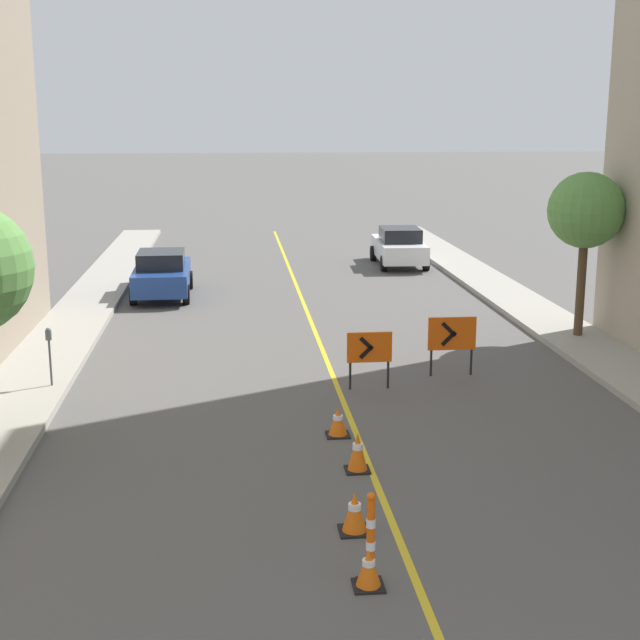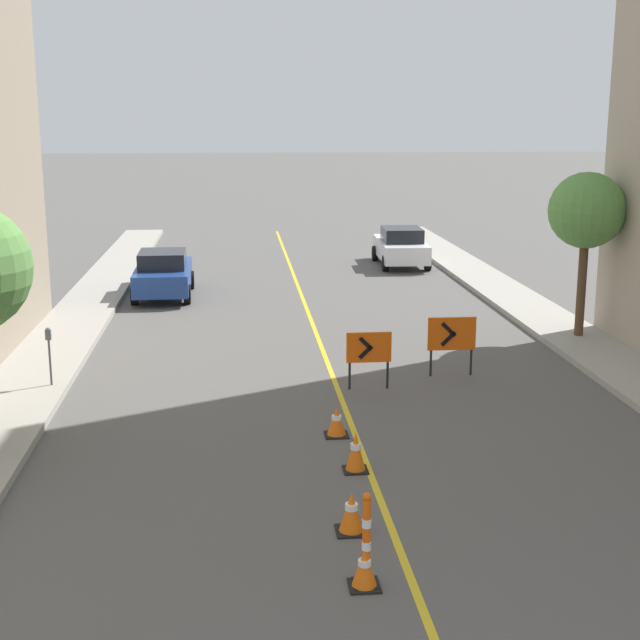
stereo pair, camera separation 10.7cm
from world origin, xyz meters
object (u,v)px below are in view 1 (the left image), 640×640
traffic_cone_third (355,512)px  arrow_barricade_secondary (452,335)px  traffic_cone_second (369,568)px  delineator_post_front (371,545)px  arrow_barricade_primary (369,350)px  parking_meter_near_curb (49,345)px  traffic_cone_fourth (358,452)px  street_tree_right_near (586,212)px  parked_car_curb_mid (399,246)px  parked_car_curb_near (162,274)px  traffic_cone_fifth (338,422)px

traffic_cone_third → arrow_barricade_secondary: arrow_barricade_secondary is taller
traffic_cone_second → delineator_post_front: bearing=56.8°
arrow_barricade_primary → parking_meter_near_curb: bearing=175.8°
traffic_cone_second → traffic_cone_fourth: size_ratio=0.77×
traffic_cone_second → delineator_post_front: delineator_post_front is taller
traffic_cone_fourth → delineator_post_front: 3.88m
traffic_cone_second → traffic_cone_third: 1.59m
street_tree_right_near → parked_car_curb_mid: bearing=101.1°
traffic_cone_second → delineator_post_front: size_ratio=0.42×
arrow_barricade_primary → arrow_barricade_secondary: 2.27m
traffic_cone_fourth → arrow_barricade_secondary: arrow_barricade_secondary is taller
delineator_post_front → street_tree_right_near: (7.71, 12.39, 2.97)m
parked_car_curb_near → parked_car_curb_mid: bearing=30.5°
traffic_cone_third → arrow_barricade_primary: (1.31, 7.03, 0.60)m
traffic_cone_third → parked_car_curb_near: (-4.09, 18.16, 0.49)m
parking_meter_near_curb → traffic_cone_fifth: bearing=-29.3°
traffic_cone_second → traffic_cone_fifth: size_ratio=0.95×
delineator_post_front → arrow_barricade_primary: bearing=81.3°
traffic_cone_second → street_tree_right_near: size_ratio=0.12×
delineator_post_front → parked_car_curb_mid: (5.17, 25.33, 0.23)m
traffic_cone_fifth → parked_car_curb_near: 14.74m
traffic_cone_fourth → street_tree_right_near: bearing=49.4°
parked_car_curb_near → parking_meter_near_curb: size_ratio=3.28×
traffic_cone_fifth → parking_meter_near_curb: parking_meter_near_curb is taller
delineator_post_front → parked_car_curb_mid: bearing=78.5°
traffic_cone_fourth → parked_car_curb_mid: (4.79, 21.48, 0.45)m
traffic_cone_fourth → parking_meter_near_curb: parking_meter_near_curb is taller
traffic_cone_fourth → parked_car_curb_near: (-4.46, 15.86, 0.45)m
parked_car_curb_near → traffic_cone_fifth: bearing=-73.7°
arrow_barricade_primary → street_tree_right_near: bearing=30.1°
traffic_cone_third → arrow_barricade_primary: bearing=79.5°
traffic_cone_second → traffic_cone_fourth: bearing=84.0°
traffic_cone_second → arrow_barricade_primary: arrow_barricade_primary is taller
parking_meter_near_curb → parked_car_curb_near: bearing=81.0°
delineator_post_front → street_tree_right_near: street_tree_right_near is taller
traffic_cone_third → traffic_cone_fifth: (0.25, 4.08, -0.03)m
delineator_post_front → street_tree_right_near: size_ratio=0.29×
traffic_cone_second → traffic_cone_fourth: (0.41, 3.90, 0.08)m
traffic_cone_fifth → arrow_barricade_primary: (1.06, 2.95, 0.63)m
parking_meter_near_curb → street_tree_right_near: 14.11m
parked_car_curb_near → parking_meter_near_curb: parked_car_curb_near is taller
arrow_barricade_primary → arrow_barricade_secondary: bearing=21.6°
traffic_cone_fourth → traffic_cone_fifth: bearing=94.2°
traffic_cone_fifth → parked_car_curb_mid: (4.92, 19.70, 0.52)m
traffic_cone_second → street_tree_right_near: street_tree_right_near is taller
parking_meter_near_curb → street_tree_right_near: (13.48, 3.38, 2.45)m
traffic_cone_third → traffic_cone_fourth: size_ratio=0.89×
parked_car_curb_near → arrow_barricade_primary: bearing=-64.9°
arrow_barricade_primary → street_tree_right_near: street_tree_right_near is taller
traffic_cone_fourth → parked_car_curb_near: bearing=105.7°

